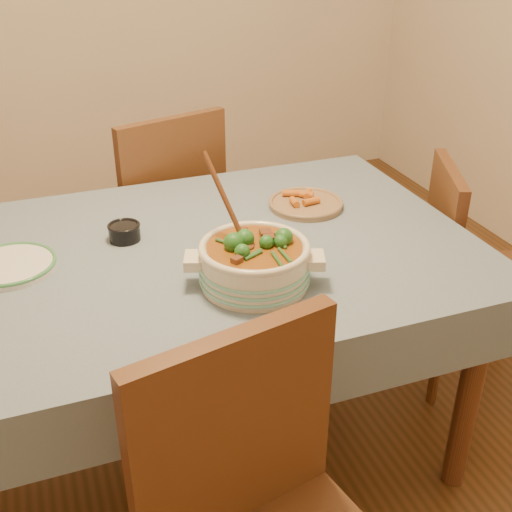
{
  "coord_description": "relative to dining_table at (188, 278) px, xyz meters",
  "views": [
    {
      "loc": [
        -0.37,
        -1.59,
        1.63
      ],
      "look_at": [
        0.12,
        -0.26,
        0.85
      ],
      "focal_mm": 45.0,
      "sensor_mm": 36.0,
      "label": 1
    }
  ],
  "objects": [
    {
      "name": "chair_far",
      "position": [
        0.09,
        0.75,
        -0.12
      ],
      "size": [
        0.55,
        0.55,
        0.95
      ],
      "rotation": [
        0.0,
        0.0,
        3.42
      ],
      "color": "brown",
      "rests_on": "floor"
    },
    {
      "name": "stew_casserole",
      "position": [
        0.12,
        -0.24,
        0.16
      ],
      "size": [
        0.36,
        0.36,
        0.34
      ],
      "rotation": [
        0.0,
        0.0,
        -0.34
      ],
      "color": "beige",
      "rests_on": "dining_table"
    },
    {
      "name": "white_plate",
      "position": [
        -0.47,
        0.07,
        0.1
      ],
      "size": [
        0.25,
        0.25,
        0.02
      ],
      "rotation": [
        0.0,
        0.0,
        -0.02
      ],
      "color": "silver",
      "rests_on": "dining_table"
    },
    {
      "name": "condiment_bowl",
      "position": [
        -0.15,
        0.13,
        0.12
      ],
      "size": [
        0.12,
        0.12,
        0.05
      ],
      "rotation": [
        0.0,
        0.0,
        0.33
      ],
      "color": "black",
      "rests_on": "dining_table"
    },
    {
      "name": "chair_right",
      "position": [
        1.03,
        0.03,
        -0.18
      ],
      "size": [
        0.53,
        0.53,
        0.86
      ],
      "rotation": [
        0.0,
        0.0,
        1.16
      ],
      "color": "brown",
      "rests_on": "floor"
    },
    {
      "name": "dining_table",
      "position": [
        0.0,
        0.0,
        0.0
      ],
      "size": [
        1.68,
        1.08,
        0.76
      ],
      "color": "brown",
      "rests_on": "floor"
    },
    {
      "name": "floor",
      "position": [
        0.0,
        0.0,
        -0.66
      ],
      "size": [
        4.5,
        4.5,
        0.0
      ],
      "primitive_type": "plane",
      "color": "#462D14",
      "rests_on": "ground"
    },
    {
      "name": "fried_plate",
      "position": [
        0.45,
        0.16,
        0.11
      ],
      "size": [
        0.31,
        0.31,
        0.04
      ],
      "rotation": [
        0.0,
        0.0,
        -0.39
      ],
      "color": "#917350",
      "rests_on": "dining_table"
    }
  ]
}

